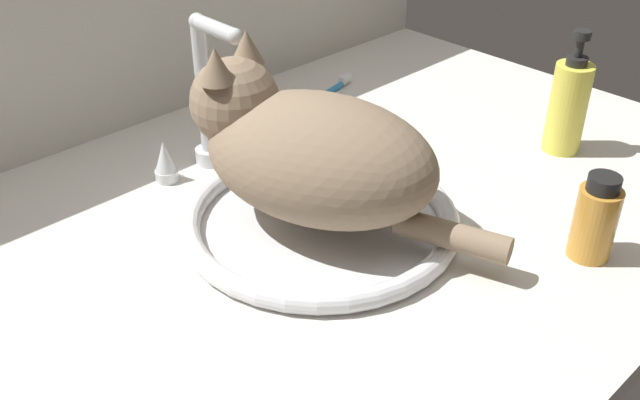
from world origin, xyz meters
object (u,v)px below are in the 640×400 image
Objects in this scene: sink_basin at (320,220)px; cat at (304,149)px; toothbrush at (320,97)px; soap_pump_bottle at (568,106)px; faucet at (208,110)px; amber_bottle at (595,219)px.

sink_basin is 9.61cm from cat.
soap_pump_bottle is at bearing -69.60° from toothbrush.
faucet is (0.00, 22.11, 7.36)cm from sink_basin.
toothbrush is at bearing 46.17° from sink_basin.
toothbrush is at bearing 82.21° from amber_bottle.
cat reaches higher than toothbrush.
cat is at bearing -136.76° from toothbrush.
amber_bottle is (18.77, -26.01, 3.89)cm from sink_basin.
amber_bottle reaches higher than sink_basin.
cat is at bearing 108.76° from sink_basin.
amber_bottle is at bearing -68.69° from faucet.
cat reaches higher than amber_bottle.
faucet reaches higher than amber_bottle.
cat reaches higher than soap_pump_bottle.
cat is 2.06× the size of toothbrush.
faucet is 20.22cm from cat.
cat is (-0.68, 2.00, 9.38)cm from sink_basin.
soap_pump_bottle is at bearing 37.31° from amber_bottle.
amber_bottle is at bearing -97.79° from toothbrush.
amber_bottle is 53.82cm from toothbrush.
soap_pump_bottle reaches higher than sink_basin.
sink_basin is at bearing -71.24° from cat.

